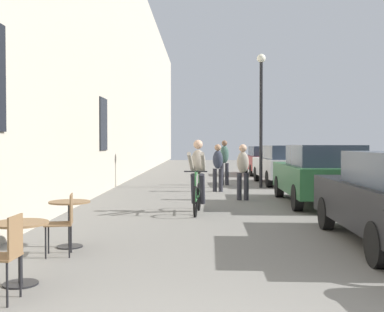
% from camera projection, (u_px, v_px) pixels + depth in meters
% --- Properties ---
extents(building_facade_left, '(0.54, 68.00, 10.18)m').
position_uv_depth(building_facade_left, '(104.00, 45.00, 16.81)').
color(building_facade_left, '#B7AD99').
rests_on(building_facade_left, ground_plane).
extents(cafe_table_near, '(0.64, 0.64, 0.72)m').
position_uv_depth(cafe_table_near, '(20.00, 240.00, 5.45)').
color(cafe_table_near, black).
rests_on(cafe_table_near, ground_plane).
extents(cafe_chair_near_toward_street, '(0.39, 0.39, 0.89)m').
position_uv_depth(cafe_chair_near_toward_street, '(6.00, 252.00, 4.85)').
color(cafe_chair_near_toward_street, black).
rests_on(cafe_chair_near_toward_street, ground_plane).
extents(cafe_table_mid, '(0.64, 0.64, 0.72)m').
position_uv_depth(cafe_table_mid, '(70.00, 214.00, 7.44)').
color(cafe_table_mid, black).
rests_on(cafe_table_mid, ground_plane).
extents(cafe_chair_mid_toward_street, '(0.45, 0.45, 0.89)m').
position_uv_depth(cafe_chair_mid_toward_street, '(64.00, 220.00, 6.87)').
color(cafe_chair_mid_toward_street, black).
rests_on(cafe_chair_mid_toward_street, ground_plane).
extents(cyclist_on_bicycle, '(0.52, 1.76, 1.74)m').
position_uv_depth(cyclist_on_bicycle, '(198.00, 178.00, 11.18)').
color(cyclist_on_bicycle, black).
rests_on(cyclist_on_bicycle, ground_plane).
extents(pedestrian_near, '(0.38, 0.30, 1.60)m').
position_uv_depth(pedestrian_near, '(243.00, 169.00, 13.61)').
color(pedestrian_near, '#26262D').
rests_on(pedestrian_near, ground_plane).
extents(pedestrian_mid, '(0.36, 0.28, 1.60)m').
position_uv_depth(pedestrian_mid, '(218.00, 165.00, 16.03)').
color(pedestrian_mid, '#26262D').
rests_on(pedestrian_mid, ground_plane).
extents(pedestrian_far, '(0.38, 0.30, 1.75)m').
position_uv_depth(pedestrian_far, '(224.00, 160.00, 18.52)').
color(pedestrian_far, '#26262D').
rests_on(pedestrian_far, ground_plane).
extents(street_lamp, '(0.32, 0.32, 4.90)m').
position_uv_depth(street_lamp, '(261.00, 103.00, 17.44)').
color(street_lamp, black).
rests_on(street_lamp, ground_plane).
extents(parked_car_second, '(1.94, 4.48, 1.58)m').
position_uv_depth(parked_car_second, '(320.00, 174.00, 12.71)').
color(parked_car_second, '#23512D').
rests_on(parked_car_second, ground_plane).
extents(parked_car_third, '(1.98, 4.42, 1.55)m').
position_uv_depth(parked_car_third, '(284.00, 164.00, 18.94)').
color(parked_car_third, '#B7B7BC').
rests_on(parked_car_third, ground_plane).
extents(parked_car_fourth, '(1.84, 4.21, 1.49)m').
position_uv_depth(parked_car_fourth, '(264.00, 160.00, 24.75)').
color(parked_car_fourth, maroon).
rests_on(parked_car_fourth, ground_plane).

